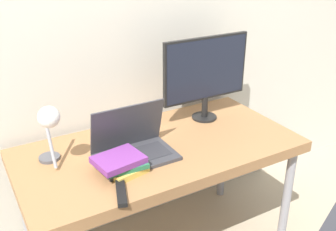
% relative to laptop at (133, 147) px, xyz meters
% --- Properties ---
extents(wall_back, '(8.00, 0.05, 2.60)m').
position_rel_laptop_xyz_m(wall_back, '(0.16, 0.46, 0.51)').
color(wall_back, beige).
rests_on(wall_back, ground_plane).
extents(desk, '(1.46, 0.73, 0.73)m').
position_rel_laptop_xyz_m(desk, '(0.16, 0.03, -0.12)').
color(desk, '#996B42').
rests_on(desk, ground_plane).
extents(laptop, '(0.38, 0.25, 0.26)m').
position_rel_laptop_xyz_m(laptop, '(0.00, 0.00, 0.00)').
color(laptop, '#38383D').
rests_on(laptop, desk).
extents(monitor, '(0.55, 0.15, 0.49)m').
position_rel_laptop_xyz_m(monitor, '(0.56, 0.20, 0.24)').
color(monitor, black).
rests_on(monitor, desk).
extents(desk_lamp, '(0.10, 0.22, 0.33)m').
position_rel_laptop_xyz_m(desk_lamp, '(-0.37, 0.08, 0.18)').
color(desk_lamp, '#4C4C51').
rests_on(desk_lamp, desk).
extents(book_stack, '(0.24, 0.20, 0.08)m').
position_rel_laptop_xyz_m(book_stack, '(-0.11, -0.10, -0.01)').
color(book_stack, gold).
rests_on(book_stack, desk).
extents(tv_remote, '(0.10, 0.18, 0.02)m').
position_rel_laptop_xyz_m(tv_remote, '(-0.18, -0.27, -0.04)').
color(tv_remote, black).
rests_on(tv_remote, desk).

